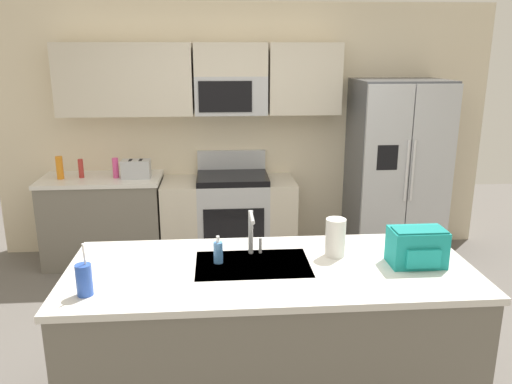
{
  "coord_description": "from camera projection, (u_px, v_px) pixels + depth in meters",
  "views": [
    {
      "loc": [
        -0.3,
        -3.27,
        2.14
      ],
      "look_at": [
        -0.0,
        0.6,
        1.05
      ],
      "focal_mm": 35.88,
      "sensor_mm": 36.0,
      "label": 1
    }
  ],
  "objects": [
    {
      "name": "bottle_orange",
      "position": [
        60.0,
        168.0,
        5.03
      ],
      "size": [
        0.07,
        0.07,
        0.23
      ],
      "primitive_type": "cylinder",
      "color": "orange",
      "rests_on": "back_counter"
    },
    {
      "name": "pepper_mill",
      "position": [
        81.0,
        168.0,
        5.08
      ],
      "size": [
        0.05,
        0.05,
        0.19
      ],
      "primitive_type": "cylinder",
      "color": "#B2332D",
      "rests_on": "back_counter"
    },
    {
      "name": "toaster",
      "position": [
        136.0,
        169.0,
        5.07
      ],
      "size": [
        0.28,
        0.16,
        0.18
      ],
      "color": "#B7BABF",
      "rests_on": "back_counter"
    },
    {
      "name": "range_oven",
      "position": [
        229.0,
        217.0,
        5.34
      ],
      "size": [
        1.36,
        0.61,
        1.1
      ],
      "color": "#B7BABF",
      "rests_on": "ground"
    },
    {
      "name": "island_counter",
      "position": [
        270.0,
        334.0,
        3.14
      ],
      "size": [
        2.39,
        0.99,
        0.9
      ],
      "color": "slate",
      "rests_on": "ground"
    },
    {
      "name": "soap_dispenser",
      "position": [
        218.0,
        252.0,
        3.06
      ],
      "size": [
        0.06,
        0.06,
        0.17
      ],
      "color": "#4C8CD8",
      "rests_on": "island_counter"
    },
    {
      "name": "back_counter",
      "position": [
        104.0,
        220.0,
        5.24
      ],
      "size": [
        1.19,
        0.63,
        0.9
      ],
      "color": "slate",
      "rests_on": "ground"
    },
    {
      "name": "backpack",
      "position": [
        417.0,
        246.0,
        3.02
      ],
      "size": [
        0.32,
        0.22,
        0.23
      ],
      "color": "teal",
      "rests_on": "island_counter"
    },
    {
      "name": "refrigerator",
      "position": [
        396.0,
        171.0,
        5.27
      ],
      "size": [
        0.9,
        0.76,
        1.85
      ],
      "color": "#4C4F54",
      "rests_on": "ground"
    },
    {
      "name": "sink_faucet",
      "position": [
        252.0,
        229.0,
        3.15
      ],
      "size": [
        0.08,
        0.21,
        0.28
      ],
      "color": "#B7BABF",
      "rests_on": "island_counter"
    },
    {
      "name": "paper_towel_roll",
      "position": [
        335.0,
        237.0,
        3.15
      ],
      "size": [
        0.12,
        0.12,
        0.24
      ],
      "primitive_type": "cylinder",
      "color": "white",
      "rests_on": "island_counter"
    },
    {
      "name": "ground_plane",
      "position": [
        262.0,
        352.0,
        3.74
      ],
      "size": [
        9.0,
        9.0,
        0.0
      ],
      "primitive_type": "plane",
      "color": "#66605B",
      "rests_on": "ground"
    },
    {
      "name": "kitchen_wall_unit",
      "position": [
        231.0,
        115.0,
        5.34
      ],
      "size": [
        5.2,
        0.43,
        2.6
      ],
      "color": "beige",
      "rests_on": "ground"
    },
    {
      "name": "drink_cup_blue",
      "position": [
        84.0,
        280.0,
        2.65
      ],
      "size": [
        0.08,
        0.08,
        0.29
      ],
      "color": "blue",
      "rests_on": "island_counter"
    },
    {
      "name": "bottle_pink",
      "position": [
        116.0,
        168.0,
        5.07
      ],
      "size": [
        0.06,
        0.06,
        0.2
      ],
      "primitive_type": "cylinder",
      "color": "#EA4C93",
      "rests_on": "back_counter"
    }
  ]
}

